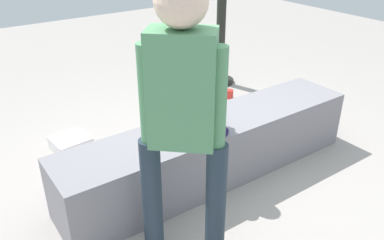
{
  "coord_description": "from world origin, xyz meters",
  "views": [
    {
      "loc": [
        -1.66,
        -2.08,
        1.87
      ],
      "look_at": [
        -0.4,
        -0.28,
        0.74
      ],
      "focal_mm": 37.13,
      "sensor_mm": 36.0,
      "label": 1
    }
  ],
  "objects_px": {
    "child_seated": "(201,101)",
    "gift_bag": "(74,175)",
    "cake_plate": "(166,130)",
    "water_bottle_far_side": "(201,88)",
    "handbag_black_leather": "(192,103)",
    "adult_standing": "(182,108)",
    "water_bottle_near_gift": "(155,143)",
    "party_cup_red": "(229,94)",
    "cake_box_white": "(71,143)"
  },
  "relations": [
    {
      "from": "water_bottle_near_gift",
      "to": "cake_box_white",
      "type": "distance_m",
      "value": 0.76
    },
    {
      "from": "gift_bag",
      "to": "water_bottle_near_gift",
      "type": "relative_size",
      "value": 1.7
    },
    {
      "from": "adult_standing",
      "to": "party_cup_red",
      "type": "relative_size",
      "value": 16.43
    },
    {
      "from": "child_seated",
      "to": "cake_box_white",
      "type": "height_order",
      "value": "child_seated"
    },
    {
      "from": "child_seated",
      "to": "cake_plate",
      "type": "height_order",
      "value": "child_seated"
    },
    {
      "from": "party_cup_red",
      "to": "gift_bag",
      "type": "bearing_deg",
      "value": -161.71
    },
    {
      "from": "water_bottle_near_gift",
      "to": "adult_standing",
      "type": "bearing_deg",
      "value": -111.73
    },
    {
      "from": "child_seated",
      "to": "gift_bag",
      "type": "bearing_deg",
      "value": 153.08
    },
    {
      "from": "child_seated",
      "to": "gift_bag",
      "type": "distance_m",
      "value": 1.09
    },
    {
      "from": "adult_standing",
      "to": "cake_box_white",
      "type": "distance_m",
      "value": 1.87
    },
    {
      "from": "cake_plate",
      "to": "gift_bag",
      "type": "distance_m",
      "value": 0.77
    },
    {
      "from": "water_bottle_near_gift",
      "to": "party_cup_red",
      "type": "bearing_deg",
      "value": 22.39
    },
    {
      "from": "adult_standing",
      "to": "cake_plate",
      "type": "xyz_separation_m",
      "value": [
        0.27,
        0.62,
        -0.49
      ]
    },
    {
      "from": "cake_plate",
      "to": "cake_box_white",
      "type": "distance_m",
      "value": 1.15
    },
    {
      "from": "cake_box_white",
      "to": "gift_bag",
      "type": "bearing_deg",
      "value": -106.95
    },
    {
      "from": "cake_plate",
      "to": "gift_bag",
      "type": "xyz_separation_m",
      "value": [
        -0.6,
        0.34,
        -0.34
      ]
    },
    {
      "from": "child_seated",
      "to": "cake_plate",
      "type": "distance_m",
      "value": 0.32
    },
    {
      "from": "water_bottle_near_gift",
      "to": "water_bottle_far_side",
      "type": "relative_size",
      "value": 0.97
    },
    {
      "from": "cake_plate",
      "to": "adult_standing",
      "type": "bearing_deg",
      "value": -113.19
    },
    {
      "from": "water_bottle_far_side",
      "to": "party_cup_red",
      "type": "bearing_deg",
      "value": -43.68
    },
    {
      "from": "child_seated",
      "to": "gift_bag",
      "type": "height_order",
      "value": "child_seated"
    },
    {
      "from": "child_seated",
      "to": "party_cup_red",
      "type": "bearing_deg",
      "value": 42.14
    },
    {
      "from": "cake_box_white",
      "to": "handbag_black_leather",
      "type": "relative_size",
      "value": 0.88
    },
    {
      "from": "water_bottle_near_gift",
      "to": "handbag_black_leather",
      "type": "distance_m",
      "value": 0.82
    },
    {
      "from": "adult_standing",
      "to": "gift_bag",
      "type": "height_order",
      "value": "adult_standing"
    },
    {
      "from": "water_bottle_near_gift",
      "to": "water_bottle_far_side",
      "type": "height_order",
      "value": "water_bottle_far_side"
    },
    {
      "from": "gift_bag",
      "to": "child_seated",
      "type": "bearing_deg",
      "value": -26.92
    },
    {
      "from": "child_seated",
      "to": "cake_plate",
      "type": "xyz_separation_m",
      "value": [
        -0.24,
        0.09,
        -0.19
      ]
    },
    {
      "from": "adult_standing",
      "to": "handbag_black_leather",
      "type": "distance_m",
      "value": 2.11
    },
    {
      "from": "water_bottle_far_side",
      "to": "party_cup_red",
      "type": "height_order",
      "value": "water_bottle_far_side"
    },
    {
      "from": "gift_bag",
      "to": "water_bottle_far_side",
      "type": "distance_m",
      "value": 2.06
    },
    {
      "from": "adult_standing",
      "to": "water_bottle_near_gift",
      "type": "xyz_separation_m",
      "value": [
        0.45,
        1.12,
        -0.9
      ]
    },
    {
      "from": "water_bottle_far_side",
      "to": "child_seated",
      "type": "bearing_deg",
      "value": -126.69
    },
    {
      "from": "cake_box_white",
      "to": "adult_standing",
      "type": "bearing_deg",
      "value": -85.11
    },
    {
      "from": "gift_bag",
      "to": "cake_box_white",
      "type": "distance_m",
      "value": 0.68
    },
    {
      "from": "child_seated",
      "to": "handbag_black_leather",
      "type": "bearing_deg",
      "value": 57.9
    },
    {
      "from": "adult_standing",
      "to": "water_bottle_far_side",
      "type": "bearing_deg",
      "value": 51.19
    },
    {
      "from": "cake_plate",
      "to": "cake_box_white",
      "type": "height_order",
      "value": "cake_plate"
    },
    {
      "from": "gift_bag",
      "to": "handbag_black_leather",
      "type": "relative_size",
      "value": 1.03
    },
    {
      "from": "child_seated",
      "to": "handbag_black_leather",
      "type": "relative_size",
      "value": 1.38
    },
    {
      "from": "adult_standing",
      "to": "water_bottle_near_gift",
      "type": "distance_m",
      "value": 1.5
    },
    {
      "from": "child_seated",
      "to": "water_bottle_near_gift",
      "type": "distance_m",
      "value": 0.84
    },
    {
      "from": "cake_plate",
      "to": "water_bottle_far_side",
      "type": "bearing_deg",
      "value": 45.24
    },
    {
      "from": "water_bottle_far_side",
      "to": "cake_box_white",
      "type": "relative_size",
      "value": 0.71
    },
    {
      "from": "child_seated",
      "to": "handbag_black_leather",
      "type": "xyz_separation_m",
      "value": [
        0.63,
        1.01,
        -0.56
      ]
    },
    {
      "from": "party_cup_red",
      "to": "water_bottle_near_gift",
      "type": "bearing_deg",
      "value": -157.61
    },
    {
      "from": "adult_standing",
      "to": "cake_plate",
      "type": "distance_m",
      "value": 0.84
    },
    {
      "from": "handbag_black_leather",
      "to": "child_seated",
      "type": "bearing_deg",
      "value": -122.1
    },
    {
      "from": "water_bottle_near_gift",
      "to": "handbag_black_leather",
      "type": "bearing_deg",
      "value": 31.56
    },
    {
      "from": "handbag_black_leather",
      "to": "adult_standing",
      "type": "bearing_deg",
      "value": -126.51
    }
  ]
}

